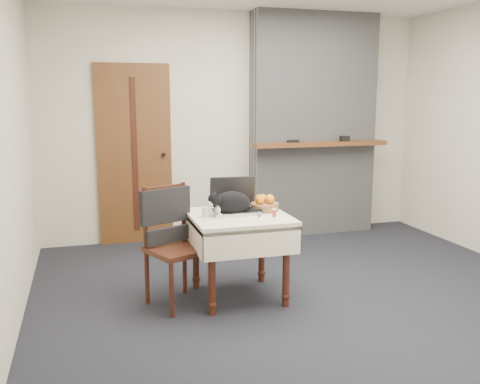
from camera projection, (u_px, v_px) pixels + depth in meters
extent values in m
plane|color=black|center=(302.00, 290.00, 4.60)|extent=(4.50, 4.50, 0.00)
cube|color=beige|center=(237.00, 126.00, 6.26)|extent=(4.50, 0.02, 2.60)
cube|color=beige|center=(8.00, 147.00, 3.74)|extent=(0.02, 4.00, 2.60)
cube|color=brown|center=(134.00, 155.00, 5.95)|extent=(0.82, 0.05, 2.00)
cube|color=#3D1F10|center=(135.00, 155.00, 5.93)|extent=(0.06, 0.01, 1.70)
cylinder|color=black|center=(164.00, 154.00, 6.00)|extent=(0.04, 0.06, 0.04)
cube|color=gray|center=(313.00, 125.00, 6.37)|extent=(1.50, 0.30, 2.60)
cube|color=brown|center=(321.00, 144.00, 6.18)|extent=(1.62, 0.18, 0.05)
cube|color=black|center=(293.00, 141.00, 6.07)|extent=(0.14, 0.04, 0.03)
cube|color=black|center=(345.00, 139.00, 6.25)|extent=(0.10, 0.07, 0.06)
cylinder|color=#3D1F10|center=(212.00, 275.00, 4.04)|extent=(0.06, 0.06, 0.64)
sphere|color=#3D1F10|center=(212.00, 305.00, 4.08)|extent=(0.07, 0.07, 0.07)
cylinder|color=#3D1F10|center=(286.00, 268.00, 4.20)|extent=(0.06, 0.06, 0.64)
sphere|color=#3D1F10|center=(286.00, 296.00, 4.25)|extent=(0.07, 0.07, 0.07)
cylinder|color=#3D1F10|center=(196.00, 253.00, 4.60)|extent=(0.06, 0.06, 0.64)
sphere|color=#3D1F10|center=(196.00, 279.00, 4.65)|extent=(0.07, 0.07, 0.07)
cylinder|color=#3D1F10|center=(262.00, 247.00, 4.77)|extent=(0.06, 0.06, 0.64)
sphere|color=#3D1F10|center=(261.00, 273.00, 4.81)|extent=(0.07, 0.07, 0.07)
cube|color=beige|center=(239.00, 218.00, 4.34)|extent=(0.78, 0.78, 0.06)
cube|color=beige|center=(253.00, 244.00, 4.00)|extent=(0.78, 0.01, 0.22)
cube|color=beige|center=(227.00, 221.00, 4.72)|extent=(0.78, 0.01, 0.22)
cube|color=beige|center=(193.00, 235.00, 4.25)|extent=(0.01, 0.78, 0.22)
cube|color=beige|center=(283.00, 228.00, 4.47)|extent=(0.01, 0.78, 0.22)
cube|color=#B7B7BC|center=(236.00, 212.00, 4.39)|extent=(0.40, 0.29, 0.02)
cube|color=black|center=(236.00, 210.00, 4.39)|extent=(0.33, 0.20, 0.00)
cube|color=black|center=(232.00, 192.00, 4.52)|extent=(0.39, 0.10, 0.26)
cube|color=#98B9DF|center=(232.00, 192.00, 4.52)|extent=(0.35, 0.08, 0.23)
ellipsoid|color=black|center=(231.00, 203.00, 4.32)|extent=(0.34, 0.25, 0.19)
ellipsoid|color=black|center=(241.00, 204.00, 4.37)|extent=(0.19, 0.21, 0.16)
sphere|color=black|center=(215.00, 199.00, 4.24)|extent=(0.13, 0.13, 0.11)
ellipsoid|color=white|center=(211.00, 203.00, 4.22)|extent=(0.06, 0.07, 0.05)
ellipsoid|color=white|center=(218.00, 209.00, 4.27)|extent=(0.06, 0.07, 0.08)
cone|color=black|center=(218.00, 193.00, 4.21)|extent=(0.05, 0.05, 0.05)
cone|color=black|center=(214.00, 192.00, 4.26)|extent=(0.05, 0.05, 0.05)
cylinder|color=black|center=(252.00, 211.00, 4.36)|extent=(0.17, 0.05, 0.03)
sphere|color=white|center=(220.00, 215.00, 4.24)|extent=(0.04, 0.04, 0.04)
sphere|color=white|center=(215.00, 213.00, 4.30)|extent=(0.04, 0.04, 0.04)
cylinder|color=silver|center=(206.00, 212.00, 4.26)|extent=(0.07, 0.07, 0.07)
cylinder|color=#AA3A14|center=(274.00, 213.00, 4.25)|extent=(0.03, 0.03, 0.06)
cylinder|color=white|center=(274.00, 209.00, 4.25)|extent=(0.03, 0.03, 0.01)
cylinder|color=brown|center=(265.00, 207.00, 4.48)|extent=(0.23, 0.23, 0.07)
sphere|color=orange|center=(260.00, 200.00, 4.43)|extent=(0.07, 0.07, 0.07)
sphere|color=orange|center=(270.00, 200.00, 4.44)|extent=(0.07, 0.07, 0.07)
sphere|color=orange|center=(263.00, 198.00, 4.51)|extent=(0.07, 0.07, 0.07)
sphere|color=gold|center=(270.00, 198.00, 4.51)|extent=(0.07, 0.07, 0.07)
sphere|color=orange|center=(259.00, 199.00, 4.49)|extent=(0.07, 0.07, 0.07)
cube|color=black|center=(262.00, 212.00, 4.41)|extent=(0.12, 0.11, 0.01)
cube|color=#3D1F10|center=(178.00, 250.00, 4.21)|extent=(0.56, 0.56, 0.04)
cylinder|color=#3D1F10|center=(172.00, 289.00, 4.00)|extent=(0.04, 0.04, 0.45)
cylinder|color=#3D1F10|center=(210.00, 278.00, 4.23)|extent=(0.04, 0.04, 0.45)
cylinder|color=#3D1F10|center=(147.00, 277.00, 4.28)|extent=(0.04, 0.04, 0.45)
cylinder|color=#3D1F10|center=(185.00, 267.00, 4.50)|extent=(0.04, 0.04, 0.45)
cylinder|color=#3D1F10|center=(145.00, 218.00, 4.19)|extent=(0.04, 0.04, 0.50)
cylinder|color=#3D1F10|center=(184.00, 212.00, 4.42)|extent=(0.04, 0.04, 0.50)
cube|color=#3D1F10|center=(165.00, 203.00, 4.29)|extent=(0.34, 0.17, 0.28)
cube|color=black|center=(165.00, 206.00, 4.28)|extent=(0.43, 0.23, 0.28)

